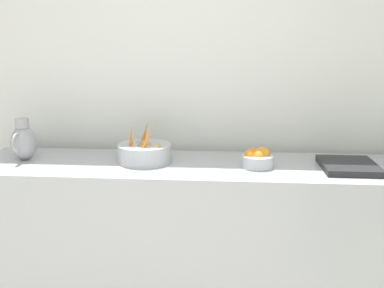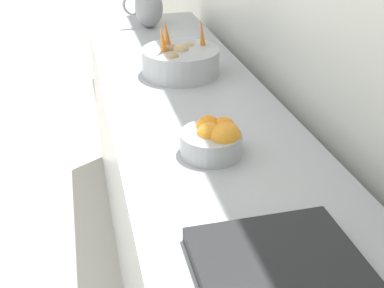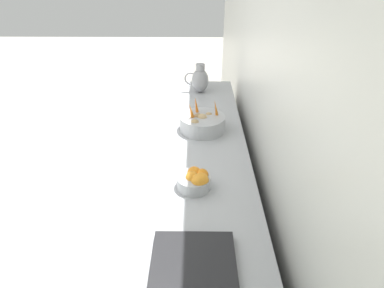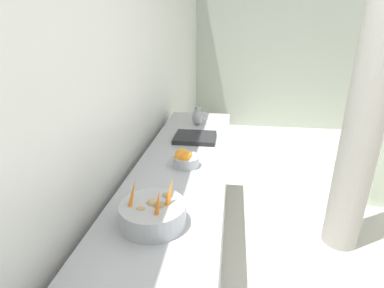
% 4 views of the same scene
% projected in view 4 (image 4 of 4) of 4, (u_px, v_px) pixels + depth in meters
% --- Properties ---
extents(tile_wall_left, '(0.10, 7.69, 3.00)m').
position_uv_depth(tile_wall_left, '(131.00, 72.00, 2.21)').
color(tile_wall_left, silver).
rests_on(tile_wall_left, ground_plane).
extents(prep_counter, '(0.62, 3.00, 0.93)m').
position_uv_depth(prep_counter, '(178.00, 237.00, 2.07)').
color(prep_counter, '#ADAFB5').
rests_on(prep_counter, ground_plane).
extents(vegetable_colander, '(0.32, 0.32, 0.24)m').
position_uv_depth(vegetable_colander, '(153.00, 213.00, 1.43)').
color(vegetable_colander, '#ADAFB5').
rests_on(vegetable_colander, prep_counter).
extents(orange_bowl, '(0.18, 0.18, 0.11)m').
position_uv_depth(orange_bowl, '(185.00, 158.00, 2.04)').
color(orange_bowl, '#ADAFB5').
rests_on(orange_bowl, prep_counter).
extents(metal_pitcher_short, '(0.15, 0.11, 0.18)m').
position_uv_depth(metal_pitcher_short, '(198.00, 117.00, 2.87)').
color(metal_pitcher_short, '#939399').
rests_on(metal_pitcher_short, prep_counter).
extents(counter_sink_basin, '(0.34, 0.30, 0.04)m').
position_uv_depth(counter_sink_basin, '(195.00, 137.00, 2.52)').
color(counter_sink_basin, '#232326').
rests_on(counter_sink_basin, prep_counter).
extents(support_column, '(0.29, 0.29, 3.00)m').
position_uv_depth(support_column, '(375.00, 72.00, 2.18)').
color(support_column, '#9E9B93').
rests_on(support_column, ground_plane).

